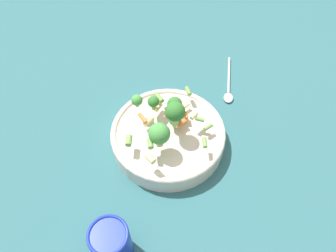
# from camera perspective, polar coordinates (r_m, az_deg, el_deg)

# --- Properties ---
(ground_plane) EXTENTS (3.00, 3.00, 0.00)m
(ground_plane) POSITION_cam_1_polar(r_m,az_deg,el_deg) (0.81, 0.00, -2.82)
(ground_plane) COLOR #2D6066
(bowl) EXTENTS (0.27, 0.27, 0.05)m
(bowl) POSITION_cam_1_polar(r_m,az_deg,el_deg) (0.79, 0.00, -1.70)
(bowl) COLOR beige
(bowl) RESTS_ON ground_plane
(pasta_salad) EXTENTS (0.24, 0.20, 0.10)m
(pasta_salad) POSITION_cam_1_polar(r_m,az_deg,el_deg) (0.72, -0.50, 1.47)
(pasta_salad) COLOR #8CB766
(pasta_salad) RESTS_ON bowl
(cup) EXTENTS (0.07, 0.07, 0.11)m
(cup) POSITION_cam_1_polar(r_m,az_deg,el_deg) (0.65, -9.80, -19.55)
(cup) COLOR #192DAD
(cup) RESTS_ON ground_plane
(spoon) EXTENTS (0.18, 0.06, 0.01)m
(spoon) POSITION_cam_1_polar(r_m,az_deg,el_deg) (0.93, 10.51, 6.60)
(spoon) COLOR silver
(spoon) RESTS_ON ground_plane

